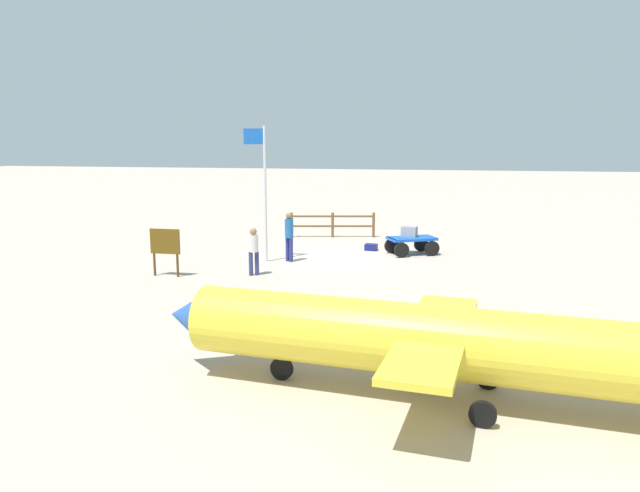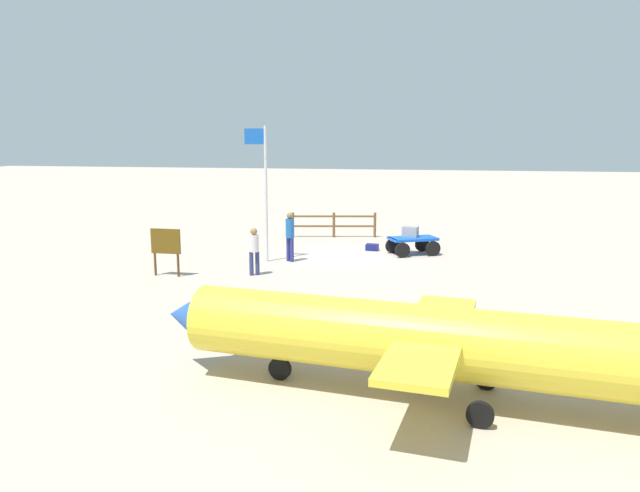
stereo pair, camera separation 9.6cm
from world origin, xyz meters
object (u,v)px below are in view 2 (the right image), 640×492
worker_trailing (290,233)px  worker_lead (254,248)px  flagpole (264,184)px  luggage_cart (412,243)px  signboard (166,245)px  suitcase_dark (372,247)px  airplane_near (416,339)px  suitcase_grey (410,231)px

worker_trailing → worker_lead: bearing=74.6°
worker_lead → flagpole: bearing=-83.3°
luggage_cart → flagpole: bearing=23.3°
luggage_cart → flagpole: size_ratio=0.44×
worker_lead → signboard: size_ratio=1.01×
suitcase_dark → flagpole: flagpole is taller
worker_trailing → airplane_near: size_ratio=0.19×
worker_lead → luggage_cart: bearing=-138.0°
luggage_cart → worker_trailing: bearing=26.2°
airplane_near → worker_lead: bearing=-57.6°
suitcase_grey → suitcase_dark: (1.52, -0.38, -0.75)m
suitcase_grey → signboard: (7.73, 5.34, 0.16)m
signboard → flagpole: bearing=-131.4°
airplane_near → flagpole: (5.78, -10.93, 1.77)m
worker_trailing → flagpole: 2.04m
signboard → worker_lead: bearing=-167.2°
luggage_cart → signboard: (7.83, 5.16, 0.57)m
luggage_cart → suitcase_grey: bearing=-63.0°
suitcase_grey → flagpole: (5.19, 2.46, 1.98)m
luggage_cart → worker_trailing: size_ratio=1.18×
suitcase_dark → flagpole: bearing=37.7°
worker_lead → worker_trailing: worker_trailing is taller
airplane_near → worker_trailing: bearing=-66.3°
airplane_near → luggage_cart: bearing=-87.8°
worker_lead → worker_trailing: 2.47m
luggage_cart → airplane_near: (-0.50, 13.21, 0.62)m
worker_trailing → flagpole: (0.92, 0.13, 1.81)m
worker_lead → worker_trailing: size_ratio=0.87×
suitcase_dark → signboard: size_ratio=0.33×
suitcase_dark → worker_lead: worker_lead is taller
worker_trailing → airplane_near: 12.08m
luggage_cart → flagpole: 6.23m
worker_lead → signboard: (2.81, 0.64, 0.12)m
signboard → suitcase_grey: bearing=-145.3°
suitcase_grey → signboard: bearing=34.7°
suitcase_grey → worker_lead: 6.81m
signboard → airplane_near: bearing=136.0°
suitcase_grey → suitcase_dark: bearing=-13.9°
flagpole → signboard: flagpole is taller
worker_trailing → flagpole: size_ratio=0.37×
luggage_cart → signboard: signboard is taller
suitcase_dark → signboard: 8.50m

